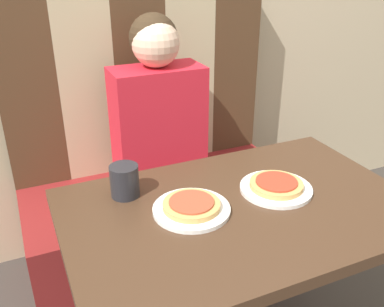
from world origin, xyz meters
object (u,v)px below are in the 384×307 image
(person, at_px, (158,107))
(drinking_cup, at_px, (125,181))
(pizza_left, at_px, (191,205))
(plate_right, at_px, (276,189))
(plate_left, at_px, (191,209))
(pizza_right, at_px, (276,184))

(person, relative_size, drinking_cup, 7.53)
(person, distance_m, pizza_left, 0.65)
(plate_right, relative_size, pizza_left, 1.36)
(pizza_left, bearing_deg, drinking_cup, 132.15)
(pizza_left, height_order, drinking_cup, drinking_cup)
(plate_left, distance_m, plate_right, 0.27)
(plate_left, bearing_deg, person, 77.98)
(person, bearing_deg, plate_right, -77.98)
(plate_left, height_order, pizza_right, pizza_right)
(plate_right, xyz_separation_m, pizza_left, (-0.27, 0.00, 0.02))
(pizza_left, height_order, pizza_right, same)
(pizza_left, xyz_separation_m, drinking_cup, (-0.14, 0.15, 0.03))
(plate_right, height_order, pizza_right, pizza_right)
(person, relative_size, pizza_right, 4.55)
(plate_right, distance_m, pizza_left, 0.27)
(plate_left, bearing_deg, plate_right, 0.00)
(plate_left, relative_size, drinking_cup, 2.24)
(person, height_order, pizza_left, person)
(plate_left, distance_m, pizza_right, 0.27)
(person, xyz_separation_m, plate_right, (0.14, -0.64, -0.07))
(person, distance_m, plate_right, 0.65)
(drinking_cup, bearing_deg, pizza_left, -47.85)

